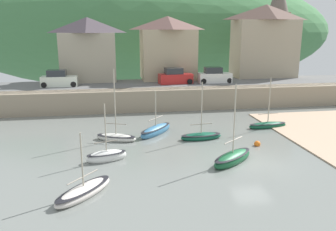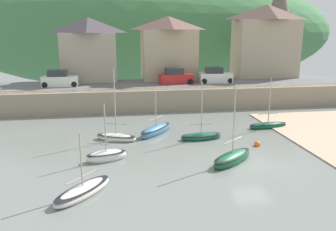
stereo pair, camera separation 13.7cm
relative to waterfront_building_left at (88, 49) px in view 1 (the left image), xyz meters
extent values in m
cube|color=slate|center=(12.26, -25.20, -6.53)|extent=(48.00, 40.00, 0.06)
cube|color=gray|center=(12.26, -8.20, -5.30)|extent=(48.00, 2.40, 2.40)
cube|color=#606060|center=(12.26, -4.50, -4.15)|extent=(48.00, 9.00, 0.10)
ellipsoid|color=#437947|center=(11.10, 30.00, 1.92)|extent=(80.00, 44.00, 24.05)
cube|color=#A89E87|center=(0.00, 0.00, -1.04)|extent=(6.85, 5.38, 6.11)
pyramid|color=#423940|center=(0.00, 0.00, 2.98)|extent=(7.15, 5.68, 1.94)
cube|color=tan|center=(10.38, 0.00, -0.85)|extent=(6.98, 5.90, 6.50)
pyramid|color=brown|center=(10.38, 0.00, 3.27)|extent=(7.28, 6.20, 1.73)
cube|color=tan|center=(24.09, 0.00, -0.19)|extent=(8.55, 4.42, 7.82)
pyramid|color=brown|center=(24.09, 0.00, 4.74)|extent=(8.85, 4.72, 2.04)
cube|color=tan|center=(27.74, 4.00, 0.40)|extent=(2.80, 2.80, 9.00)
ellipsoid|color=#125134|center=(17.08, -17.19, -6.31)|extent=(3.90, 1.44, 0.69)
ellipsoid|color=black|center=(17.08, -17.19, -6.12)|extent=(3.82, 1.41, 0.12)
cylinder|color=#B2A893|center=(17.08, -17.19, -3.88)|extent=(0.09, 0.09, 4.18)
cylinder|color=gray|center=(17.08, -17.19, -5.15)|extent=(2.06, 0.30, 0.07)
ellipsoid|color=teal|center=(6.51, -17.52, -6.23)|extent=(3.66, 4.04, 0.98)
ellipsoid|color=black|center=(6.51, -17.52, -5.96)|extent=(3.59, 3.96, 0.12)
cylinder|color=#B2A893|center=(6.51, -17.52, -4.22)|extent=(0.09, 0.09, 3.05)
cylinder|color=gray|center=(6.51, -17.52, -5.08)|extent=(1.52, 1.77, 0.07)
ellipsoid|color=white|center=(2.32, -23.27, -6.23)|extent=(3.03, 1.79, 0.96)
ellipsoid|color=black|center=(2.32, -23.27, -5.97)|extent=(2.97, 1.75, 0.12)
cylinder|color=#B2A893|center=(2.32, -23.27, -4.11)|extent=(0.09, 0.09, 3.29)
cylinder|color=gray|center=(2.32, -23.27, -5.12)|extent=(1.61, 0.52, 0.07)
ellipsoid|color=silver|center=(1.13, -28.37, -6.30)|extent=(3.56, 3.96, 0.73)
ellipsoid|color=black|center=(1.13, -28.37, -6.10)|extent=(3.49, 3.88, 0.12)
cylinder|color=#B2A893|center=(1.13, -28.37, -4.42)|extent=(0.09, 0.09, 3.03)
cylinder|color=gray|center=(1.13, -28.37, -5.41)|extent=(1.52, 1.84, 0.07)
ellipsoid|color=silver|center=(3.04, -18.78, -6.31)|extent=(3.61, 2.43, 0.70)
ellipsoid|color=black|center=(3.04, -18.78, -6.11)|extent=(3.54, 2.39, 0.12)
cylinder|color=#B2A893|center=(3.04, -18.78, -3.29)|extent=(0.09, 0.09, 5.32)
cylinder|color=gray|center=(3.04, -18.78, -5.08)|extent=(1.76, 0.82, 0.07)
ellipsoid|color=#195832|center=(10.89, -25.01, -6.24)|extent=(3.98, 3.52, 0.94)
ellipsoid|color=black|center=(10.89, -25.01, -5.98)|extent=(3.90, 3.45, 0.12)
cylinder|color=#B2A893|center=(10.89, -25.01, -3.42)|extent=(0.09, 0.09, 4.70)
cylinder|color=gray|center=(10.89, -25.01, -4.90)|extent=(1.78, 1.44, 0.07)
ellipsoid|color=#13533A|center=(10.07, -19.57, -6.32)|extent=(3.63, 1.60, 0.67)
ellipsoid|color=black|center=(10.07, -19.57, -6.13)|extent=(3.56, 1.57, 0.12)
cylinder|color=#B2A893|center=(10.07, -19.57, -3.84)|extent=(0.09, 0.09, 4.28)
cylinder|color=gray|center=(10.07, -19.57, -5.21)|extent=(1.93, 0.26, 0.07)
cube|color=silver|center=(-3.23, -4.50, -3.50)|extent=(4.12, 1.76, 1.20)
cube|color=#282D33|center=(-3.48, -4.50, -2.55)|extent=(2.12, 1.53, 0.80)
cylinder|color=black|center=(-1.58, -3.70, -3.78)|extent=(0.64, 0.22, 0.64)
cylinder|color=black|center=(-1.58, -5.30, -3.78)|extent=(0.64, 0.22, 0.64)
cylinder|color=black|center=(-4.88, -3.70, -3.78)|extent=(0.64, 0.22, 0.64)
cylinder|color=black|center=(-4.88, -5.30, -3.78)|extent=(0.64, 0.22, 0.64)
cube|color=red|center=(10.65, -4.50, -3.50)|extent=(4.25, 2.09, 1.20)
cube|color=#282D33|center=(10.40, -4.50, -2.55)|extent=(2.24, 1.70, 0.80)
cylinder|color=black|center=(12.30, -3.70, -3.78)|extent=(0.64, 0.22, 0.64)
cylinder|color=black|center=(12.30, -5.30, -3.78)|extent=(0.64, 0.22, 0.64)
cylinder|color=black|center=(9.00, -3.70, -3.78)|extent=(0.64, 0.22, 0.64)
cylinder|color=black|center=(9.00, -5.30, -3.78)|extent=(0.64, 0.22, 0.64)
cube|color=white|center=(15.69, -4.50, -3.50)|extent=(4.15, 1.83, 1.20)
cube|color=#282D33|center=(15.44, -4.50, -2.55)|extent=(2.15, 1.57, 0.80)
cylinder|color=black|center=(17.34, -3.70, -3.78)|extent=(0.64, 0.22, 0.64)
cylinder|color=black|center=(17.34, -5.30, -3.78)|extent=(0.64, 0.22, 0.64)
cylinder|color=black|center=(14.04, -3.70, -3.78)|extent=(0.64, 0.22, 0.64)
cylinder|color=black|center=(14.04, -5.30, -3.78)|extent=(0.64, 0.22, 0.64)
sphere|color=orange|center=(14.00, -21.97, -6.35)|extent=(0.50, 0.50, 0.50)
camera|label=1|loc=(2.93, -46.27, 2.37)|focal=36.83mm
camera|label=2|loc=(3.07, -46.30, 2.37)|focal=36.83mm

